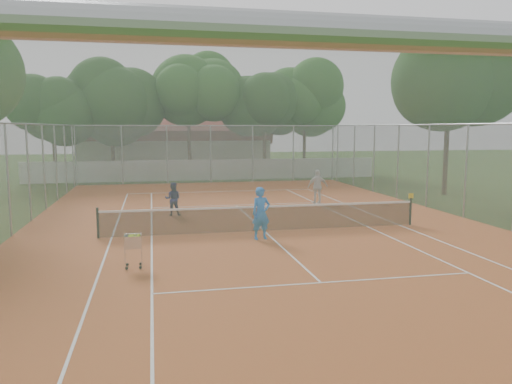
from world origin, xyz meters
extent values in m
plane|color=#203C10|center=(0.00, 0.00, 0.00)|extent=(120.00, 120.00, 0.00)
cube|color=#AE5021|center=(0.00, 0.00, 0.01)|extent=(18.00, 34.00, 0.02)
cube|color=white|center=(0.00, 0.00, 0.02)|extent=(10.98, 23.78, 0.01)
cube|color=black|center=(0.00, 0.00, 0.51)|extent=(11.88, 0.10, 0.98)
cube|color=slate|center=(0.00, 0.00, 2.00)|extent=(18.00, 34.00, 4.00)
cube|color=white|center=(0.00, 19.00, 0.75)|extent=(26.00, 0.30, 1.50)
cube|color=beige|center=(-2.00, 29.00, 2.20)|extent=(16.40, 9.00, 4.40)
cube|color=black|center=(0.00, 22.00, 5.00)|extent=(29.00, 19.00, 10.00)
imported|color=blue|center=(-0.41, -1.29, 0.92)|extent=(0.73, 0.54, 1.81)
imported|color=#191643|center=(-3.18, 4.12, 0.75)|extent=(0.78, 0.65, 1.45)
imported|color=silver|center=(4.14, 6.04, 0.89)|extent=(1.05, 0.49, 1.74)
cube|color=silver|center=(-4.60, -4.07, 0.52)|extent=(0.51, 0.51, 1.01)
camera|label=1|loc=(-4.03, -17.80, 3.84)|focal=35.00mm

